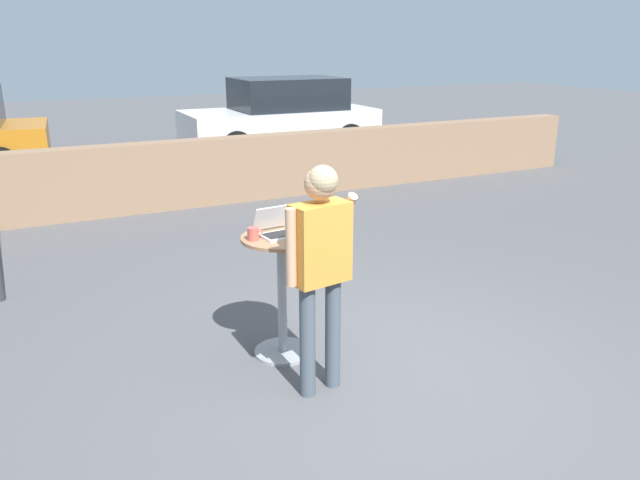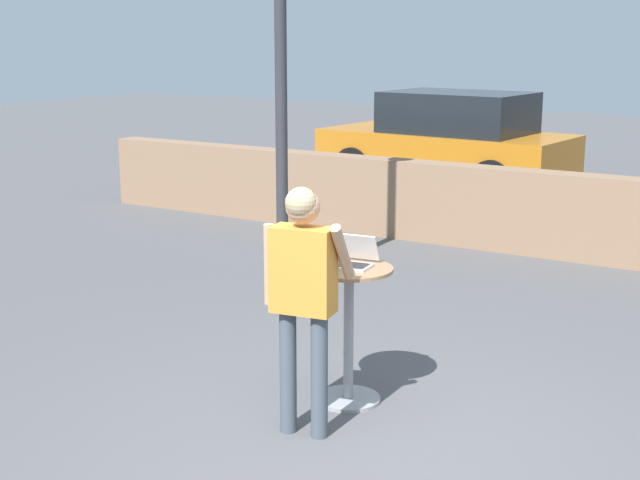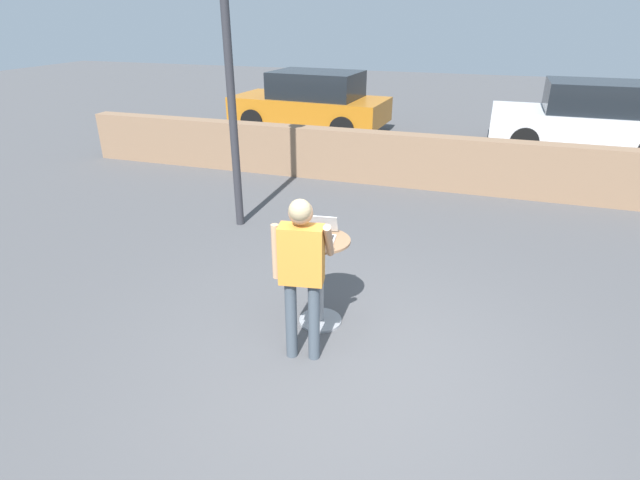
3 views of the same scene
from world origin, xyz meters
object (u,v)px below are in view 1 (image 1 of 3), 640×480
object	(u,v)px
coffee_mug	(253,234)
standing_person	(320,253)
laptop	(277,228)
parked_car_further_down	(282,114)
cafe_table	(282,284)

from	to	relation	value
coffee_mug	standing_person	size ratio (longest dim) A/B	0.07
laptop	coffee_mug	world-z (taller)	laptop
laptop	coffee_mug	bearing A→B (deg)	-167.07
standing_person	parked_car_further_down	world-z (taller)	standing_person
standing_person	coffee_mug	bearing A→B (deg)	110.78
laptop	parked_car_further_down	world-z (taller)	parked_car_further_down
laptop	parked_car_further_down	xyz separation A→B (m)	(3.77, 8.78, -0.22)
laptop	coffee_mug	distance (m)	0.22
cafe_table	coffee_mug	bearing A→B (deg)	177.39
cafe_table	standing_person	bearing A→B (deg)	-87.88
cafe_table	laptop	world-z (taller)	laptop
laptop	standing_person	bearing A→B (deg)	-87.51
cafe_table	laptop	size ratio (longest dim) A/B	2.90
standing_person	laptop	bearing A→B (deg)	92.49
cafe_table	laptop	xyz separation A→B (m)	(-0.01, 0.06, 0.44)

